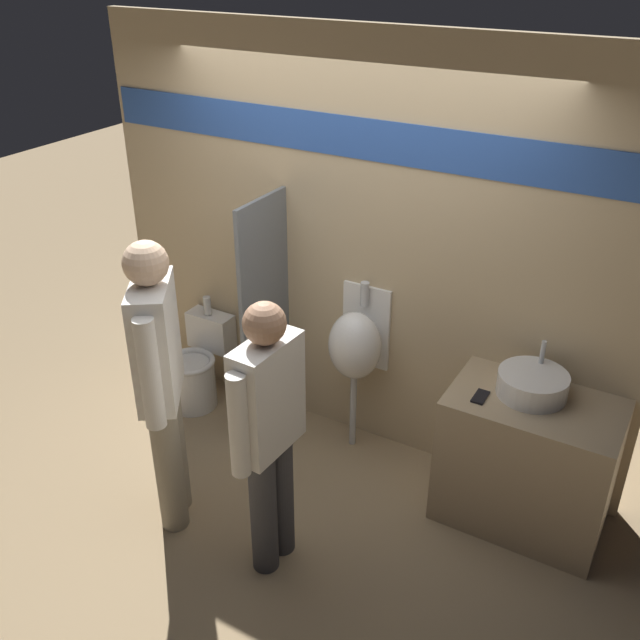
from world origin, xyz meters
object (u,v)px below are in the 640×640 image
at_px(person_in_vest, 269,429).
at_px(urinal_near_counter, 356,345).
at_px(cell_phone, 480,397).
at_px(toilet, 197,369).
at_px(sink_basin, 533,384).
at_px(person_with_lanyard, 160,377).

bearing_deg(person_in_vest, urinal_near_counter, 7.26).
height_order(cell_phone, toilet, cell_phone).
bearing_deg(toilet, sink_basin, 1.44).
height_order(cell_phone, person_in_vest, person_in_vest).
height_order(sink_basin, toilet, sink_basin).
distance_m(urinal_near_counter, person_with_lanyard, 1.32).
xyz_separation_m(urinal_near_counter, person_with_lanyard, (-0.61, -1.15, 0.20)).
xyz_separation_m(person_in_vest, person_with_lanyard, (-0.70, -0.01, 0.09)).
bearing_deg(person_with_lanyard, toilet, -2.04).
distance_m(cell_phone, urinal_near_counter, 0.95).
xyz_separation_m(sink_basin, toilet, (-2.40, -0.06, -0.64)).
bearing_deg(cell_phone, person_with_lanyard, -149.42).
bearing_deg(sink_basin, person_with_lanyard, -148.54).
distance_m(urinal_near_counter, person_in_vest, 1.15).
bearing_deg(toilet, person_in_vest, -36.72).
distance_m(toilet, person_with_lanyard, 1.39).
height_order(sink_basin, urinal_near_counter, urinal_near_counter).
bearing_deg(sink_basin, cell_phone, -143.24).
bearing_deg(cell_phone, sink_basin, 36.76).
relative_size(toilet, person_in_vest, 0.49).
relative_size(cell_phone, urinal_near_counter, 0.12).
xyz_separation_m(sink_basin, urinal_near_counter, (-1.15, 0.08, -0.13)).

